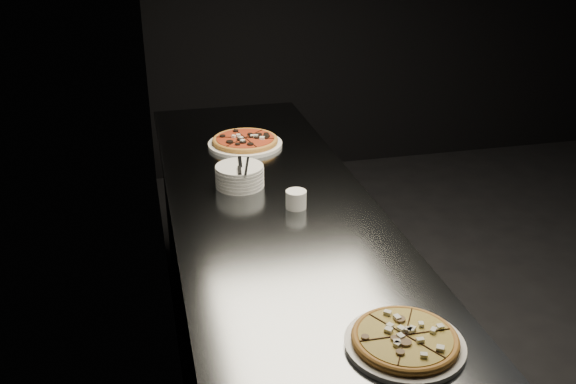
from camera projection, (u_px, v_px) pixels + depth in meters
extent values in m
cube|color=black|center=(159.00, 80.00, 2.06)|extent=(0.02, 5.00, 2.80)
cube|color=slate|center=(274.00, 310.00, 2.53)|extent=(0.70, 2.40, 0.90)
cube|color=slate|center=(273.00, 205.00, 2.34)|extent=(0.74, 2.44, 0.02)
cylinder|color=white|center=(405.00, 344.00, 1.58)|extent=(0.30, 0.30, 0.01)
cylinder|color=#C78A3B|center=(405.00, 340.00, 1.58)|extent=(0.27, 0.27, 0.01)
torus|color=#C78A3B|center=(405.00, 338.00, 1.58)|extent=(0.27, 0.27, 0.02)
cylinder|color=#F5DA51|center=(405.00, 337.00, 1.57)|extent=(0.24, 0.24, 0.01)
cylinder|color=white|center=(245.00, 144.00, 2.87)|extent=(0.33, 0.33, 0.02)
cylinder|color=#C78A3B|center=(245.00, 141.00, 2.87)|extent=(0.37, 0.37, 0.01)
torus|color=#C78A3B|center=(245.00, 140.00, 2.86)|extent=(0.37, 0.37, 0.02)
cylinder|color=#B03519|center=(245.00, 139.00, 2.86)|extent=(0.32, 0.32, 0.01)
cylinder|color=white|center=(240.00, 184.00, 2.47)|extent=(0.18, 0.18, 0.01)
cylinder|color=white|center=(240.00, 181.00, 2.47)|extent=(0.18, 0.18, 0.01)
cylinder|color=white|center=(240.00, 178.00, 2.46)|extent=(0.18, 0.18, 0.01)
cylinder|color=white|center=(240.00, 174.00, 2.45)|extent=(0.18, 0.18, 0.01)
cylinder|color=white|center=(239.00, 171.00, 2.45)|extent=(0.18, 0.18, 0.01)
cylinder|color=white|center=(239.00, 168.00, 2.44)|extent=(0.18, 0.18, 0.01)
cube|color=silver|center=(240.00, 162.00, 2.47)|extent=(0.03, 0.12, 0.00)
cube|color=black|center=(240.00, 170.00, 2.39)|extent=(0.02, 0.07, 0.01)
cube|color=silver|center=(247.00, 166.00, 2.44)|extent=(0.09, 0.17, 0.00)
cylinder|color=silver|center=(296.00, 199.00, 2.29)|extent=(0.07, 0.07, 0.07)
cylinder|color=black|center=(296.00, 193.00, 2.28)|extent=(0.06, 0.06, 0.01)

